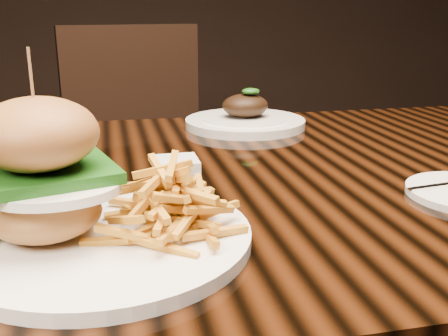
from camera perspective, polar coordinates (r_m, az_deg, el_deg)
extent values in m
cube|color=black|center=(0.84, -2.19, -1.93)|extent=(1.60, 0.90, 0.04)
cube|color=black|center=(1.60, 22.45, -8.20)|extent=(0.06, 0.06, 0.71)
cylinder|color=white|center=(0.60, -12.83, -7.39)|extent=(0.33, 0.33, 0.01)
ellipsoid|color=brown|center=(0.59, -18.85, -4.61)|extent=(0.12, 0.12, 0.05)
ellipsoid|color=white|center=(0.56, -17.91, -2.20)|extent=(0.14, 0.11, 0.01)
ellipsoid|color=orange|center=(0.55, -15.39, -1.87)|extent=(0.03, 0.03, 0.01)
cube|color=#246419|center=(0.58, -19.25, -0.67)|extent=(0.16, 0.16, 0.01)
ellipsoid|color=brown|center=(0.57, -19.67, 3.54)|extent=(0.13, 0.13, 0.08)
cylinder|color=#966E46|center=(0.56, -20.05, 7.28)|extent=(0.00, 0.00, 0.10)
cube|color=white|center=(0.81, -5.19, -0.03)|extent=(0.07, 0.07, 0.03)
cylinder|color=white|center=(0.84, -17.45, 2.50)|extent=(0.08, 0.08, 0.10)
cylinder|color=white|center=(1.16, 2.30, 4.94)|extent=(0.26, 0.26, 0.02)
cylinder|color=white|center=(1.16, 2.31, 5.04)|extent=(0.19, 0.19, 0.02)
ellipsoid|color=black|center=(1.15, 2.33, 6.80)|extent=(0.10, 0.08, 0.05)
ellipsoid|color=#246419|center=(1.14, 2.93, 8.34)|extent=(0.04, 0.03, 0.01)
cube|color=black|center=(1.68, -7.89, -2.36)|extent=(0.53, 0.53, 0.06)
cube|color=black|center=(1.81, -9.97, 7.18)|extent=(0.46, 0.13, 0.50)
cylinder|color=black|center=(1.57, -12.56, -13.18)|extent=(0.04, 0.04, 0.45)
cylinder|color=black|center=(1.66, 0.66, -10.91)|extent=(0.04, 0.04, 0.45)
cylinder|color=black|center=(1.90, -14.72, -7.69)|extent=(0.04, 0.04, 0.45)
cylinder|color=black|center=(1.98, -3.74, -6.13)|extent=(0.04, 0.04, 0.45)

